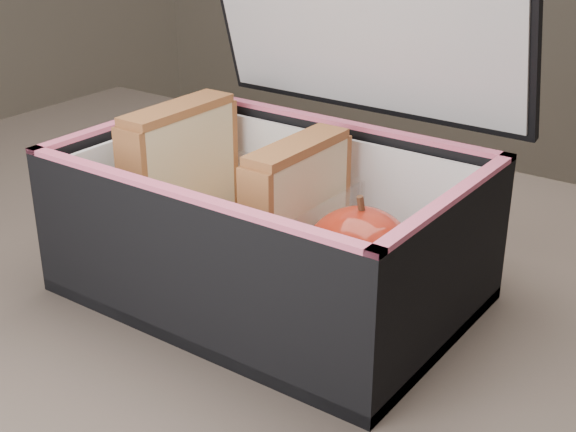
% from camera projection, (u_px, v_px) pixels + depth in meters
% --- Properties ---
extents(kitchen_table, '(1.20, 0.80, 0.75)m').
position_uv_depth(kitchen_table, '(286.00, 424.00, 0.62)').
color(kitchen_table, brown).
rests_on(kitchen_table, ground).
extents(lunch_bag, '(0.30, 0.25, 0.29)m').
position_uv_depth(lunch_bag, '(273.00, 216.00, 0.60)').
color(lunch_bag, black).
rests_on(lunch_bag, kitchen_table).
extents(plastic_tub, '(0.16, 0.12, 0.07)m').
position_uv_depth(plastic_tub, '(237.00, 221.00, 0.64)').
color(plastic_tub, white).
rests_on(plastic_tub, lunch_bag).
extents(sandwich_left, '(0.03, 0.11, 0.12)m').
position_uv_depth(sandwich_left, '(181.00, 174.00, 0.66)').
color(sandwich_left, tan).
rests_on(sandwich_left, plastic_tub).
extents(sandwich_right, '(0.03, 0.10, 0.11)m').
position_uv_depth(sandwich_right, '(297.00, 211.00, 0.59)').
color(sandwich_right, tan).
rests_on(sandwich_right, plastic_tub).
extents(carrot_sticks, '(0.06, 0.14, 0.03)m').
position_uv_depth(carrot_sticks, '(247.00, 233.00, 0.65)').
color(carrot_sticks, '#E75C06').
rests_on(carrot_sticks, plastic_tub).
extents(paper_napkin, '(0.08, 0.08, 0.01)m').
position_uv_depth(paper_napkin, '(361.00, 308.00, 0.57)').
color(paper_napkin, white).
rests_on(paper_napkin, lunch_bag).
extents(red_apple, '(0.10, 0.10, 0.08)m').
position_uv_depth(red_apple, '(359.00, 258.00, 0.55)').
color(red_apple, maroon).
rests_on(red_apple, paper_napkin).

